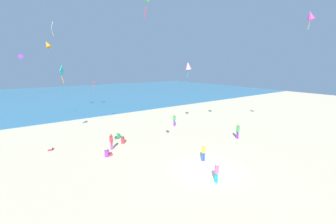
# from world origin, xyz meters

# --- Properties ---
(ground_plane) EXTENTS (120.00, 120.00, 0.00)m
(ground_plane) POSITION_xyz_m (0.00, 10.00, 0.00)
(ground_plane) COLOR beige
(ocean_water) EXTENTS (120.00, 60.00, 0.05)m
(ocean_water) POSITION_xyz_m (0.00, 52.38, 0.03)
(ocean_water) COLOR teal
(ocean_water) RESTS_ON ground_plane
(beach_chair_far_right) EXTENTS (0.79, 0.74, 0.56)m
(beach_chair_far_right) POSITION_xyz_m (-3.19, 10.90, 0.27)
(beach_chair_far_right) COLOR #2D9956
(beach_chair_far_right) RESTS_ON ground_plane
(cooler_box) EXTENTS (0.50, 0.57, 0.24)m
(cooler_box) POSITION_xyz_m (-9.81, 11.46, 0.12)
(cooler_box) COLOR red
(cooler_box) RESTS_ON ground_plane
(person_0) EXTENTS (0.30, 0.30, 1.46)m
(person_0) POSITION_xyz_m (-0.87, -1.58, 0.84)
(person_0) COLOR #19ADB2
(person_0) RESTS_ON ground_plane
(person_1) EXTENTS (0.71, 0.48, 0.83)m
(person_1) POSITION_xyz_m (-5.71, 6.92, 0.31)
(person_1) COLOR purple
(person_1) RESTS_ON ground_plane
(person_2) EXTENTS (0.44, 0.44, 1.60)m
(person_2) POSITION_xyz_m (-4.87, 8.18, 0.92)
(person_2) COLOR #D8599E
(person_2) RESTS_ON ground_plane
(person_3) EXTENTS (0.49, 0.72, 0.83)m
(person_3) POSITION_xyz_m (-3.32, 9.19, 0.30)
(person_3) COLOR red
(person_3) RESTS_ON ground_plane
(person_4) EXTENTS (0.44, 0.44, 1.58)m
(person_4) POSITION_xyz_m (0.72, 1.32, 0.91)
(person_4) COLOR blue
(person_4) RESTS_ON ground_plane
(person_5) EXTENTS (0.37, 0.37, 1.66)m
(person_5) POSITION_xyz_m (7.81, 3.11, 0.96)
(person_5) COLOR purple
(person_5) RESTS_ON ground_plane
(person_6) EXTENTS (0.32, 0.32, 1.61)m
(person_6) POSITION_xyz_m (4.89, 11.08, 0.93)
(person_6) COLOR purple
(person_6) RESTS_ON ground_plane
(kite_magenta) EXTENTS (0.95, 1.06, 1.79)m
(kite_magenta) POSITION_xyz_m (12.97, -0.46, 12.85)
(kite_magenta) COLOR #DB3DA8
(kite_red) EXTENTS (0.65, 0.66, 1.39)m
(kite_red) POSITION_xyz_m (-3.67, 17.73, 5.88)
(kite_red) COLOR red
(kite_purple) EXTENTS (0.64, 0.15, 1.05)m
(kite_purple) POSITION_xyz_m (-11.10, 21.12, 9.11)
(kite_purple) COLOR purple
(kite_orange) EXTENTS (1.40, 1.43, 1.89)m
(kite_orange) POSITION_xyz_m (-7.56, 27.00, 11.28)
(kite_orange) COLOR orange
(kite_teal) EXTENTS (0.29, 0.63, 1.10)m
(kite_teal) POSITION_xyz_m (-8.99, 4.29, 7.64)
(kite_teal) COLOR #1EADAD
(kite_pink) EXTENTS (0.90, 0.78, 1.97)m
(kite_pink) POSITION_xyz_m (5.75, 9.45, 8.03)
(kite_pink) COLOR pink
(kite_white) EXTENTS (0.33, 1.19, 1.93)m
(kite_white) POSITION_xyz_m (-7.05, 23.75, 13.39)
(kite_white) COLOR white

